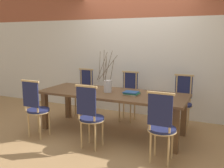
{
  "coord_description": "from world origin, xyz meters",
  "views": [
    {
      "loc": [
        1.77,
        -3.85,
        1.66
      ],
      "look_at": [
        0.0,
        0.0,
        0.87
      ],
      "focal_mm": 40.0,
      "sensor_mm": 36.0,
      "label": 1
    }
  ],
  "objects": [
    {
      "name": "vase_centerpiece",
      "position": [
        -0.09,
        0.0,
        0.85
      ],
      "size": [
        0.33,
        0.4,
        0.73
      ],
      "color": "silver",
      "rests_on": "dining_table"
    },
    {
      "name": "wall_rear",
      "position": [
        0.0,
        1.25,
        1.6
      ],
      "size": [
        12.0,
        0.06,
        3.2
      ],
      "color": "silver",
      "rests_on": "ground_plane"
    },
    {
      "name": "book_stack",
      "position": [
        0.37,
        -0.02,
        0.75
      ],
      "size": [
        0.26,
        0.2,
        0.05
      ],
      "color": "beige",
      "rests_on": "dining_table"
    },
    {
      "name": "chair_near_center",
      "position": [
        1.05,
        -0.74,
        0.53
      ],
      "size": [
        0.39,
        0.39,
        0.99
      ],
      "color": "#1E234C",
      "rests_on": "ground_plane"
    },
    {
      "name": "chair_far_left",
      "position": [
        0.02,
        0.74,
        0.53
      ],
      "size": [
        0.39,
        0.39,
        0.99
      ],
      "rotation": [
        0.0,
        0.0,
        3.14
      ],
      "color": "#1E234C",
      "rests_on": "ground_plane"
    },
    {
      "name": "ground_plane",
      "position": [
        0.0,
        0.0,
        0.0
      ],
      "size": [
        16.0,
        16.0,
        0.0
      ],
      "primitive_type": "plane",
      "color": "#A87F51"
    },
    {
      "name": "chair_near_left",
      "position": [
        -0.02,
        -0.74,
        0.53
      ],
      "size": [
        0.39,
        0.39,
        0.99
      ],
      "color": "#1E234C",
      "rests_on": "ground_plane"
    },
    {
      "name": "dining_table",
      "position": [
        0.0,
        0.0,
        0.64
      ],
      "size": [
        2.57,
        0.94,
        0.72
      ],
      "color": "brown",
      "rests_on": "ground_plane"
    },
    {
      "name": "chair_far_center",
      "position": [
        1.08,
        0.74,
        0.53
      ],
      "size": [
        0.39,
        0.39,
        0.99
      ],
      "rotation": [
        0.0,
        0.0,
        3.14
      ],
      "color": "#1E234C",
      "rests_on": "ground_plane"
    },
    {
      "name": "chair_far_leftend",
      "position": [
        -1.01,
        0.74,
        0.53
      ],
      "size": [
        0.39,
        0.39,
        0.99
      ],
      "rotation": [
        0.0,
        0.0,
        3.14
      ],
      "color": "#1E234C",
      "rests_on": "ground_plane"
    },
    {
      "name": "chair_near_leftend",
      "position": [
        -1.05,
        -0.74,
        0.53
      ],
      "size": [
        0.39,
        0.39,
        0.99
      ],
      "color": "#1E234C",
      "rests_on": "ground_plane"
    }
  ]
}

